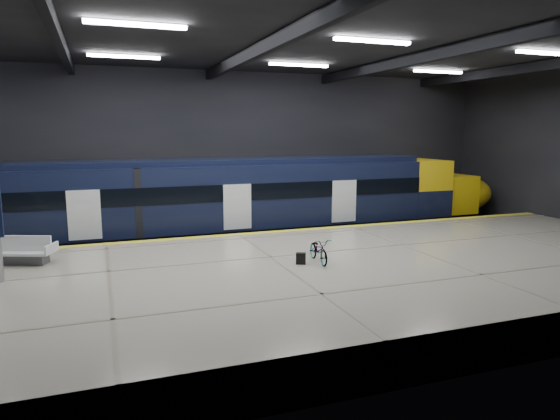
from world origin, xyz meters
TOP-DOWN VIEW (x-y plane):
  - ground at (0.00, 0.00)m, footprint 30.00×30.00m
  - room_shell at (-0.00, 0.00)m, footprint 30.10×16.10m
  - platform at (0.00, -2.50)m, footprint 30.00×11.00m
  - safety_strip at (0.00, 2.75)m, footprint 30.00×0.40m
  - rails at (0.00, 5.50)m, footprint 30.00×1.52m
  - train at (-0.93, 5.50)m, footprint 29.40×2.84m
  - bench at (-7.52, 0.80)m, footprint 2.18×1.51m
  - bicycle at (1.19, -2.17)m, footprint 0.64×1.53m
  - pannier_bag at (0.59, -2.17)m, footprint 0.35×0.28m

SIDE VIEW (x-z plane):
  - ground at x=0.00m, z-range 0.00..0.00m
  - rails at x=0.00m, z-range 0.00..0.16m
  - platform at x=0.00m, z-range 0.00..1.10m
  - safety_strip at x=0.00m, z-range 1.10..1.11m
  - pannier_bag at x=0.59m, z-range 1.10..1.45m
  - bench at x=-7.52m, z-range 0.97..1.86m
  - bicycle at x=1.19m, z-range 1.10..1.89m
  - train at x=-0.93m, z-range 0.16..3.95m
  - room_shell at x=0.00m, z-range 1.69..9.74m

